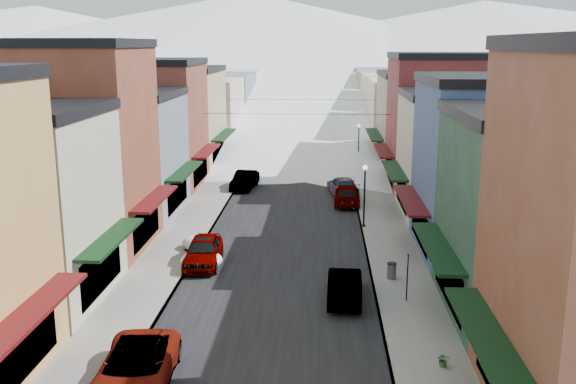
# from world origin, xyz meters

# --- Properties ---
(road) EXTENTS (10.00, 160.00, 0.01)m
(road) POSITION_xyz_m (0.00, 60.00, 0.01)
(road) COLOR black
(road) RESTS_ON ground
(sidewalk_left) EXTENTS (3.20, 160.00, 0.15)m
(sidewalk_left) POSITION_xyz_m (-6.60, 60.00, 0.07)
(sidewalk_left) COLOR gray
(sidewalk_left) RESTS_ON ground
(sidewalk_right) EXTENTS (3.20, 160.00, 0.15)m
(sidewalk_right) POSITION_xyz_m (6.60, 60.00, 0.07)
(sidewalk_right) COLOR gray
(sidewalk_right) RESTS_ON ground
(curb_left) EXTENTS (0.10, 160.00, 0.15)m
(curb_left) POSITION_xyz_m (-5.05, 60.00, 0.07)
(curb_left) COLOR slate
(curb_left) RESTS_ON ground
(curb_right) EXTENTS (0.10, 160.00, 0.15)m
(curb_right) POSITION_xyz_m (5.05, 60.00, 0.07)
(curb_right) COLOR slate
(curb_right) RESTS_ON ground
(bldg_l_brick_near) EXTENTS (12.30, 8.20, 12.50)m
(bldg_l_brick_near) POSITION_xyz_m (-13.69, 20.50, 6.26)
(bldg_l_brick_near) COLOR brown
(bldg_l_brick_near) RESTS_ON ground
(bldg_l_grayblue) EXTENTS (11.30, 9.20, 9.00)m
(bldg_l_grayblue) POSITION_xyz_m (-13.19, 29.00, 4.51)
(bldg_l_grayblue) COLOR slate
(bldg_l_grayblue) RESTS_ON ground
(bldg_l_brick_far) EXTENTS (13.30, 9.20, 11.00)m
(bldg_l_brick_far) POSITION_xyz_m (-14.19, 38.00, 5.51)
(bldg_l_brick_far) COLOR brown
(bldg_l_brick_far) RESTS_ON ground
(bldg_l_tan) EXTENTS (11.30, 11.20, 10.00)m
(bldg_l_tan) POSITION_xyz_m (-13.19, 48.00, 5.01)
(bldg_l_tan) COLOR tan
(bldg_l_tan) RESTS_ON ground
(bldg_r_green) EXTENTS (11.30, 9.20, 9.50)m
(bldg_r_green) POSITION_xyz_m (13.19, 12.00, 4.76)
(bldg_r_green) COLOR #1D3C2A
(bldg_r_green) RESTS_ON ground
(bldg_r_blue) EXTENTS (11.30, 9.20, 10.50)m
(bldg_r_blue) POSITION_xyz_m (13.19, 21.00, 5.26)
(bldg_r_blue) COLOR #334973
(bldg_r_blue) RESTS_ON ground
(bldg_r_cream) EXTENTS (12.30, 9.20, 9.00)m
(bldg_r_cream) POSITION_xyz_m (13.69, 30.00, 4.51)
(bldg_r_cream) COLOR beige
(bldg_r_cream) RESTS_ON ground
(bldg_r_brick_far) EXTENTS (13.30, 9.20, 11.50)m
(bldg_r_brick_far) POSITION_xyz_m (14.19, 39.00, 5.76)
(bldg_r_brick_far) COLOR maroon
(bldg_r_brick_far) RESTS_ON ground
(bldg_r_tan) EXTENTS (11.30, 11.20, 9.50)m
(bldg_r_tan) POSITION_xyz_m (13.19, 49.00, 4.76)
(bldg_r_tan) COLOR #927D5F
(bldg_r_tan) RESTS_ON ground
(distant_blocks) EXTENTS (34.00, 55.00, 8.00)m
(distant_blocks) POSITION_xyz_m (0.00, 83.00, 4.00)
(distant_blocks) COLOR gray
(distant_blocks) RESTS_ON ground
(mountain_ridge) EXTENTS (670.00, 340.00, 34.00)m
(mountain_ridge) POSITION_xyz_m (-19.47, 277.18, 14.36)
(mountain_ridge) COLOR silver
(mountain_ridge) RESTS_ON ground
(overhead_cables) EXTENTS (16.40, 15.04, 0.04)m
(overhead_cables) POSITION_xyz_m (0.00, 47.50, 6.20)
(overhead_cables) COLOR black
(overhead_cables) RESTS_ON ground
(car_white_suv) EXTENTS (2.98, 5.83, 1.58)m
(car_white_suv) POSITION_xyz_m (-4.30, 4.56, 0.79)
(car_white_suv) COLOR white
(car_white_suv) RESTS_ON ground
(car_silver_sedan) EXTENTS (2.12, 4.87, 1.63)m
(car_silver_sedan) POSITION_xyz_m (-4.30, 18.01, 0.82)
(car_silver_sedan) COLOR gray
(car_silver_sedan) RESTS_ON ground
(car_dark_hatch) EXTENTS (2.15, 4.78, 1.52)m
(car_dark_hatch) POSITION_xyz_m (-4.30, 37.47, 0.76)
(car_dark_hatch) COLOR black
(car_dark_hatch) RESTS_ON ground
(car_silver_wagon) EXTENTS (2.49, 4.93, 1.37)m
(car_silver_wagon) POSITION_xyz_m (-4.30, 48.63, 0.69)
(car_silver_wagon) COLOR #A7AAAF
(car_silver_wagon) RESTS_ON ground
(car_green_sedan) EXTENTS (1.75, 4.66, 1.52)m
(car_green_sedan) POSITION_xyz_m (3.50, 13.28, 0.76)
(car_green_sedan) COLOR black
(car_green_sedan) RESTS_ON ground
(car_gray_suv) EXTENTS (2.07, 4.91, 1.66)m
(car_gray_suv) POSITION_xyz_m (4.30, 32.46, 0.83)
(car_gray_suv) COLOR gray
(car_gray_suv) RESTS_ON ground
(car_black_sedan) EXTENTS (2.81, 5.47, 1.52)m
(car_black_sedan) POSITION_xyz_m (4.08, 35.62, 0.76)
(car_black_sedan) COLOR black
(car_black_sedan) RESTS_ON ground
(car_lane_silver) EXTENTS (1.92, 4.21, 1.40)m
(car_lane_silver) POSITION_xyz_m (-0.60, 51.29, 0.70)
(car_lane_silver) COLOR gray
(car_lane_silver) RESTS_ON ground
(car_lane_white) EXTENTS (2.83, 6.13, 1.70)m
(car_lane_white) POSITION_xyz_m (0.90, 71.24, 0.85)
(car_lane_white) COLOR white
(car_lane_white) RESTS_ON ground
(parking_sign) EXTENTS (0.11, 0.31, 2.36)m
(parking_sign) POSITION_xyz_m (6.46, 12.98, 1.53)
(parking_sign) COLOR black
(parking_sign) RESTS_ON sidewalk_right
(trash_can) EXTENTS (0.51, 0.51, 0.87)m
(trash_can) POSITION_xyz_m (6.05, 15.94, 0.59)
(trash_can) COLOR #585A5D
(trash_can) RESTS_ON sidewalk_right
(streetlamp_near) EXTENTS (0.35, 0.35, 4.22)m
(streetlamp_near) POSITION_xyz_m (5.20, 25.87, 2.81)
(streetlamp_near) COLOR black
(streetlamp_near) RESTS_ON sidewalk_right
(streetlamp_far) EXTENTS (0.34, 0.34, 4.07)m
(streetlamp_far) POSITION_xyz_m (6.06, 49.26, 2.72)
(streetlamp_far) COLOR black
(streetlamp_far) RESTS_ON sidewalk_right
(planter_near) EXTENTS (0.55, 0.50, 0.55)m
(planter_near) POSITION_xyz_m (7.06, 6.55, 0.42)
(planter_near) COLOR #2C5928
(planter_near) RESTS_ON sidewalk_right
(snow_pile_near) EXTENTS (2.34, 2.64, 0.99)m
(snow_pile_near) POSITION_xyz_m (-4.28, 17.47, 0.47)
(snow_pile_near) COLOR white
(snow_pile_near) RESTS_ON ground
(snow_pile_mid) EXTENTS (2.29, 2.61, 0.97)m
(snow_pile_mid) POSITION_xyz_m (-4.88, 20.65, 0.46)
(snow_pile_mid) COLOR white
(snow_pile_mid) RESTS_ON ground
(snow_pile_far) EXTENTS (2.25, 2.58, 0.95)m
(snow_pile_far) POSITION_xyz_m (-4.28, 40.56, 0.45)
(snow_pile_far) COLOR white
(snow_pile_far) RESTS_ON ground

